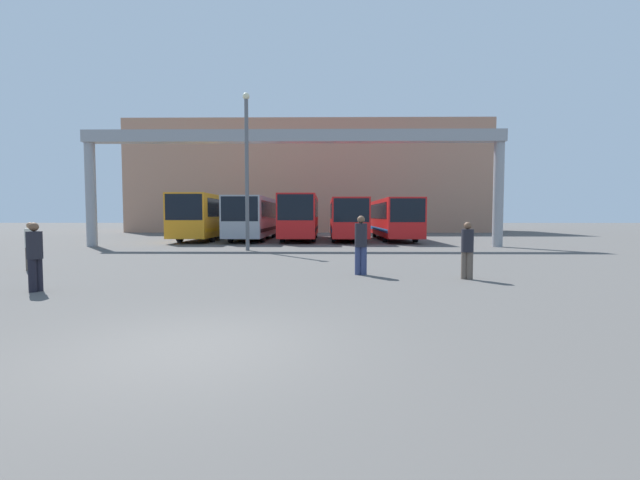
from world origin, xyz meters
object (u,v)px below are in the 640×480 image
(bus_slot_0, at_px, (208,215))
(pedestrian_near_left, at_px, (361,244))
(pedestrian_mid_right, at_px, (467,249))
(bus_slot_2, at_px, (300,215))
(bus_slot_4, at_px, (393,217))
(pedestrian_near_right, at_px, (31,245))
(lamp_post, at_px, (247,165))
(bus_slot_1, at_px, (254,216))
(pedestrian_mid_left, at_px, (35,255))
(bus_slot_3, at_px, (347,217))

(bus_slot_0, relative_size, pedestrian_near_left, 6.17)
(pedestrian_mid_right, bearing_deg, bus_slot_2, 139.76)
(bus_slot_0, distance_m, pedestrian_near_left, 21.88)
(bus_slot_4, relative_size, pedestrian_near_right, 7.34)
(bus_slot_0, distance_m, pedestrian_mid_right, 24.18)
(bus_slot_0, bearing_deg, pedestrian_near_right, -93.12)
(bus_slot_2, height_order, pedestrian_near_left, bus_slot_2)
(bus_slot_0, distance_m, bus_slot_4, 14.19)
(bus_slot_2, bearing_deg, lamp_post, -102.60)
(bus_slot_1, distance_m, pedestrian_mid_left, 22.39)
(bus_slot_4, bearing_deg, bus_slot_0, -178.99)
(bus_slot_2, xyz_separation_m, bus_slot_4, (7.09, 0.42, -0.15))
(bus_slot_2, xyz_separation_m, pedestrian_near_right, (-8.10, -18.24, -1.03))
(bus_slot_1, distance_m, bus_slot_2, 3.55)
(bus_slot_1, relative_size, bus_slot_4, 0.93)
(pedestrian_mid_left, bearing_deg, pedestrian_near_right, 51.70)
(bus_slot_4, bearing_deg, pedestrian_mid_right, -92.95)
(bus_slot_0, height_order, pedestrian_near_right, bus_slot_0)
(bus_slot_2, xyz_separation_m, bus_slot_3, (3.55, -0.31, -0.14))
(bus_slot_1, bearing_deg, pedestrian_near_right, -103.99)
(bus_slot_2, height_order, lamp_post, lamp_post)
(bus_slot_1, relative_size, bus_slot_3, 1.06)
(bus_slot_0, xyz_separation_m, bus_slot_3, (10.64, -0.47, -0.16))
(bus_slot_1, xyz_separation_m, pedestrian_mid_right, (9.58, -20.14, -0.93))
(bus_slot_1, bearing_deg, bus_slot_3, -2.69)
(bus_slot_0, bearing_deg, bus_slot_1, -2.28)
(bus_slot_2, height_order, pedestrian_mid_right, bus_slot_2)
(bus_slot_0, height_order, pedestrian_mid_right, bus_slot_0)
(pedestrian_near_right, bearing_deg, lamp_post, -176.46)
(bus_slot_1, bearing_deg, bus_slot_4, 2.11)
(bus_slot_0, bearing_deg, pedestrian_mid_left, -85.13)
(bus_slot_4, relative_size, pedestrian_mid_left, 7.05)
(bus_slot_0, distance_m, lamp_post, 11.55)
(bus_slot_2, bearing_deg, pedestrian_mid_left, -103.08)
(bus_slot_4, bearing_deg, lamp_post, -131.86)
(bus_slot_2, bearing_deg, pedestrian_mid_right, -73.30)
(pedestrian_mid_right, relative_size, pedestrian_near_right, 1.03)
(pedestrian_mid_right, bearing_deg, pedestrian_near_right, -154.50)
(bus_slot_0, height_order, bus_slot_4, bus_slot_0)
(bus_slot_2, relative_size, pedestrian_near_right, 6.82)
(bus_slot_3, xyz_separation_m, pedestrian_mid_left, (-8.73, -21.98, -0.86))
(lamp_post, bearing_deg, pedestrian_mid_left, -103.47)
(bus_slot_3, relative_size, bus_slot_4, 0.88)
(bus_slot_1, xyz_separation_m, bus_slot_2, (3.55, -0.03, 0.07))
(lamp_post, bearing_deg, bus_slot_3, 59.17)
(bus_slot_3, bearing_deg, bus_slot_2, 175.07)
(bus_slot_2, distance_m, pedestrian_mid_right, 21.02)
(bus_slot_3, bearing_deg, bus_slot_1, 177.31)
(bus_slot_1, bearing_deg, pedestrian_near_left, -71.18)
(bus_slot_1, relative_size, lamp_post, 1.35)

